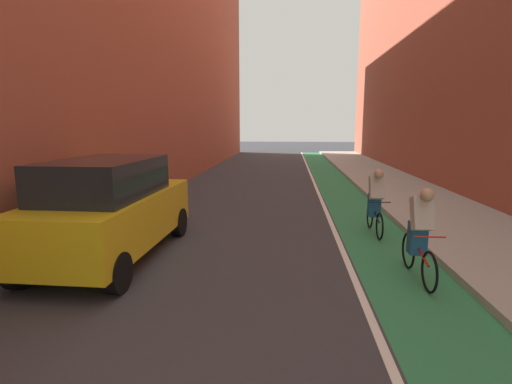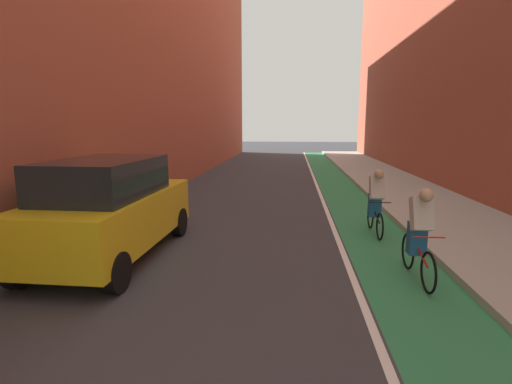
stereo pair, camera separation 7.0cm
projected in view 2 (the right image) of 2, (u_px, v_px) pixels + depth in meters
ground_plane at (267, 198)px, 13.80m from camera, size 94.36×94.36×0.00m
bike_lane_paint at (341, 190)px, 15.50m from camera, size 1.60×42.89×0.00m
lane_divider_stripe at (319, 190)px, 15.58m from camera, size 0.12×42.89×0.00m
sidewalk_right at (403, 189)px, 15.26m from camera, size 3.26×42.89×0.14m
building_facade_left at (133, 14)px, 15.08m from camera, size 3.00×42.89×13.84m
building_facade_right at (471, 17)px, 15.75m from camera, size 2.40×38.89×14.00m
parked_suv_yellow_cab at (111, 208)px, 7.46m from camera, size 1.94×4.31×1.98m
cyclist_trailing at (419, 231)px, 6.43m from camera, size 0.48×1.71×1.61m
cyclist_far at (376, 199)px, 9.19m from camera, size 0.48×1.68×1.59m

